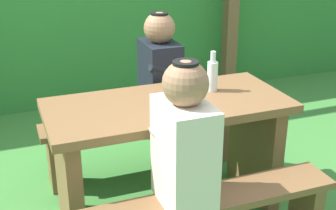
{
  "coord_description": "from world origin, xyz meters",
  "views": [
    {
      "loc": [
        -0.87,
        -2.29,
        1.72
      ],
      "look_at": [
        0.0,
        0.0,
        0.72
      ],
      "focal_mm": 49.19,
      "sensor_mm": 36.0,
      "label": 1
    }
  ],
  "objects_px": {
    "cell_phone": "(189,105)",
    "bottle_left": "(212,75)",
    "person_black_coat": "(160,69)",
    "drinking_glass": "(178,88)",
    "bench_far": "(141,132)",
    "person_white_shirt": "(184,141)",
    "picnic_table": "(168,139)"
  },
  "relations": [
    {
      "from": "drinking_glass",
      "to": "cell_phone",
      "type": "distance_m",
      "value": 0.2
    },
    {
      "from": "bench_far",
      "to": "bottle_left",
      "type": "relative_size",
      "value": 5.67
    },
    {
      "from": "drinking_glass",
      "to": "cell_phone",
      "type": "relative_size",
      "value": 0.56
    },
    {
      "from": "person_white_shirt",
      "to": "person_black_coat",
      "type": "relative_size",
      "value": 1.0
    },
    {
      "from": "picnic_table",
      "to": "person_white_shirt",
      "type": "height_order",
      "value": "person_white_shirt"
    },
    {
      "from": "bench_far",
      "to": "cell_phone",
      "type": "xyz_separation_m",
      "value": [
        0.09,
        -0.64,
        0.44
      ]
    },
    {
      "from": "picnic_table",
      "to": "drinking_glass",
      "type": "relative_size",
      "value": 17.82
    },
    {
      "from": "person_white_shirt",
      "to": "cell_phone",
      "type": "distance_m",
      "value": 0.48
    },
    {
      "from": "person_black_coat",
      "to": "cell_phone",
      "type": "height_order",
      "value": "person_black_coat"
    },
    {
      "from": "bench_far",
      "to": "cell_phone",
      "type": "bearing_deg",
      "value": -82.03
    },
    {
      "from": "picnic_table",
      "to": "bottle_left",
      "type": "xyz_separation_m",
      "value": [
        0.32,
        0.08,
        0.34
      ]
    },
    {
      "from": "picnic_table",
      "to": "drinking_glass",
      "type": "xyz_separation_m",
      "value": [
        0.1,
        0.1,
        0.28
      ]
    },
    {
      "from": "picnic_table",
      "to": "drinking_glass",
      "type": "height_order",
      "value": "drinking_glass"
    },
    {
      "from": "bottle_left",
      "to": "cell_phone",
      "type": "xyz_separation_m",
      "value": [
        -0.23,
        -0.18,
        -0.1
      ]
    },
    {
      "from": "person_black_coat",
      "to": "cell_phone",
      "type": "bearing_deg",
      "value": -94.91
    },
    {
      "from": "bench_far",
      "to": "person_black_coat",
      "type": "xyz_separation_m",
      "value": [
        0.14,
        -0.0,
        0.45
      ]
    },
    {
      "from": "picnic_table",
      "to": "cell_phone",
      "type": "bearing_deg",
      "value": -48.41
    },
    {
      "from": "person_white_shirt",
      "to": "drinking_glass",
      "type": "relative_size",
      "value": 9.16
    },
    {
      "from": "person_black_coat",
      "to": "drinking_glass",
      "type": "distance_m",
      "value": 0.44
    },
    {
      "from": "drinking_glass",
      "to": "bottle_left",
      "type": "distance_m",
      "value": 0.22
    },
    {
      "from": "picnic_table",
      "to": "person_black_coat",
      "type": "bearing_deg",
      "value": 74.92
    },
    {
      "from": "cell_phone",
      "to": "bottle_left",
      "type": "bearing_deg",
      "value": 63.32
    },
    {
      "from": "bench_far",
      "to": "drinking_glass",
      "type": "xyz_separation_m",
      "value": [
        0.1,
        -0.44,
        0.47
      ]
    },
    {
      "from": "picnic_table",
      "to": "bottle_left",
      "type": "distance_m",
      "value": 0.47
    },
    {
      "from": "person_white_shirt",
      "to": "cell_phone",
      "type": "relative_size",
      "value": 5.14
    },
    {
      "from": "bench_far",
      "to": "person_black_coat",
      "type": "relative_size",
      "value": 1.95
    },
    {
      "from": "bench_far",
      "to": "person_white_shirt",
      "type": "distance_m",
      "value": 1.17
    },
    {
      "from": "drinking_glass",
      "to": "person_white_shirt",
      "type": "bearing_deg",
      "value": -109.59
    },
    {
      "from": "bottle_left",
      "to": "bench_far",
      "type": "bearing_deg",
      "value": 124.53
    },
    {
      "from": "bench_far",
      "to": "picnic_table",
      "type": "bearing_deg",
      "value": -90.0
    },
    {
      "from": "person_black_coat",
      "to": "cell_phone",
      "type": "xyz_separation_m",
      "value": [
        -0.05,
        -0.64,
        -0.02
      ]
    },
    {
      "from": "bottle_left",
      "to": "cell_phone",
      "type": "relative_size",
      "value": 1.76
    }
  ]
}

